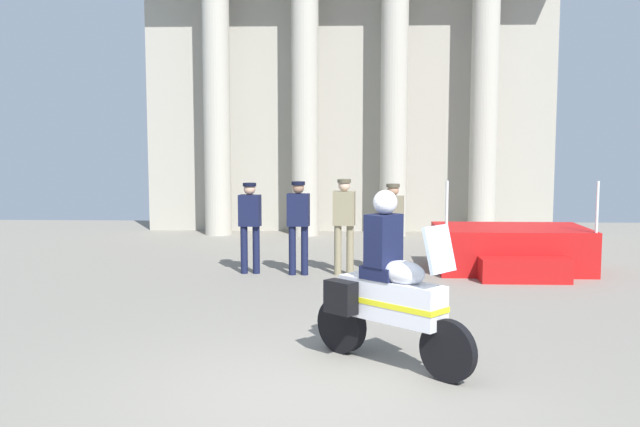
# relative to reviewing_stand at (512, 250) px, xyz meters

# --- Properties ---
(ground_plane) EXTENTS (28.73, 28.73, 0.00)m
(ground_plane) POSITION_rel_reviewing_stand_xyz_m (-3.36, -6.56, -0.39)
(ground_plane) COLOR gray
(colonnade_backdrop) EXTENTS (10.62, 1.52, 8.10)m
(colonnade_backdrop) POSITION_rel_reviewing_stand_xyz_m (-2.99, 5.37, 3.79)
(colonnade_backdrop) COLOR #A49F91
(colonnade_backdrop) RESTS_ON ground_plane
(reviewing_stand) EXTENTS (2.75, 2.17, 1.71)m
(reviewing_stand) POSITION_rel_reviewing_stand_xyz_m (0.00, 0.00, 0.00)
(reviewing_stand) COLOR #B71414
(reviewing_stand) RESTS_ON ground_plane
(officer_in_row_0) EXTENTS (0.41, 0.27, 1.65)m
(officer_in_row_0) POSITION_rel_reviewing_stand_xyz_m (-4.79, -0.43, 0.58)
(officer_in_row_0) COLOR #141938
(officer_in_row_0) RESTS_ON ground_plane
(officer_in_row_1) EXTENTS (0.41, 0.27, 1.68)m
(officer_in_row_1) POSITION_rel_reviewing_stand_xyz_m (-3.90, -0.53, 0.60)
(officer_in_row_1) COLOR #141938
(officer_in_row_1) RESTS_ON ground_plane
(officer_in_row_2) EXTENTS (0.41, 0.27, 1.72)m
(officer_in_row_2) POSITION_rel_reviewing_stand_xyz_m (-3.09, -0.49, 0.63)
(officer_in_row_2) COLOR #847A5B
(officer_in_row_2) RESTS_ON ground_plane
(officer_in_row_3) EXTENTS (0.41, 0.27, 1.63)m
(officer_in_row_3) POSITION_rel_reviewing_stand_xyz_m (-2.22, -0.38, 0.57)
(officer_in_row_3) COLOR #7A7056
(officer_in_row_3) RESTS_ON ground_plane
(motorcycle_with_rider) EXTENTS (1.63, 1.49, 1.90)m
(motorcycle_with_rider) POSITION_rel_reviewing_stand_xyz_m (-2.60, -5.62, 0.40)
(motorcycle_with_rider) COLOR black
(motorcycle_with_rider) RESTS_ON ground_plane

